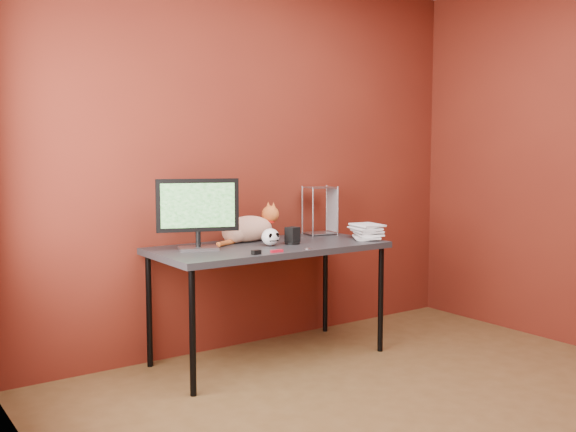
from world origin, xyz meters
TOP-DOWN VIEW (x-y plane):
  - room at (0.00, 0.00)m, footprint 3.52×3.52m
  - desk at (-0.15, 1.37)m, footprint 1.50×0.70m
  - monitor at (-0.62, 1.44)m, footprint 0.48×0.23m
  - cat at (-0.18, 1.57)m, footprint 0.54×0.23m
  - skull_mug at (-0.17, 1.32)m, footprint 0.11×0.11m
  - speaker at (-0.01, 1.31)m, footprint 0.10×0.10m
  - book_stack at (0.48, 1.27)m, footprint 0.27×0.28m
  - wire_rack at (0.44, 1.60)m, footprint 0.23×0.20m
  - pocket_knife at (-0.29, 1.08)m, footprint 0.08×0.03m
  - black_gadget at (-0.43, 1.08)m, footprint 0.06×0.04m
  - washer at (-0.05, 1.08)m, footprint 0.04×0.04m

SIDE VIEW (x-z plane):
  - desk at x=-0.15m, z-range 0.32..1.07m
  - washer at x=-0.05m, z-range 0.75..0.75m
  - pocket_knife at x=-0.29m, z-range 0.75..0.77m
  - black_gadget at x=-0.43m, z-range 0.75..0.78m
  - speaker at x=-0.01m, z-range 0.75..0.86m
  - skull_mug at x=-0.17m, z-range 0.75..0.86m
  - cat at x=-0.18m, z-range 0.71..0.97m
  - wire_rack at x=0.44m, z-range 0.75..1.10m
  - monitor at x=-0.62m, z-range 0.78..1.21m
  - book_stack at x=0.48m, z-range 0.75..1.89m
  - room at x=0.00m, z-range 0.14..2.75m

